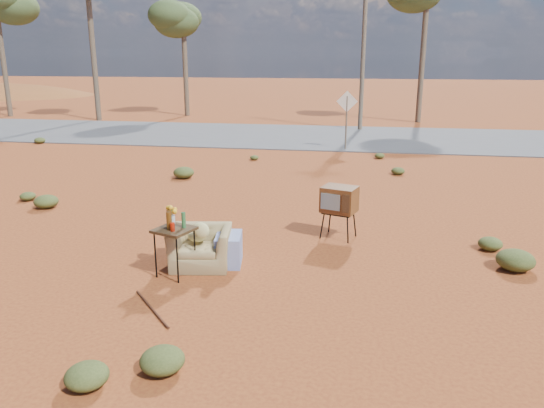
# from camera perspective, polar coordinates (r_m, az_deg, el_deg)

# --- Properties ---
(ground) EXTENTS (140.00, 140.00, 0.00)m
(ground) POSITION_cam_1_polar(r_m,az_deg,el_deg) (8.94, -4.46, -7.30)
(ground) COLOR #984C1E
(ground) RESTS_ON ground
(highway) EXTENTS (140.00, 7.00, 0.04)m
(highway) POSITION_cam_1_polar(r_m,az_deg,el_deg) (23.32, 4.42, 7.26)
(highway) COLOR #565659
(highway) RESTS_ON ground
(armchair) EXTENTS (1.27, 0.93, 0.89)m
(armchair) POSITION_cam_1_polar(r_m,az_deg,el_deg) (9.11, -7.16, -4.09)
(armchair) COLOR #937E50
(armchair) RESTS_ON ground
(tv_unit) EXTENTS (0.77, 0.69, 1.03)m
(tv_unit) POSITION_cam_1_polar(r_m,az_deg,el_deg) (10.36, 7.25, 0.41)
(tv_unit) COLOR black
(tv_unit) RESTS_ON ground
(side_table) EXTENTS (0.72, 0.72, 1.12)m
(side_table) POSITION_cam_1_polar(r_m,az_deg,el_deg) (8.69, -10.55, -2.34)
(side_table) COLOR #3D2B16
(side_table) RESTS_ON ground
(rusty_bar) EXTENTS (0.89, 1.01, 0.03)m
(rusty_bar) POSITION_cam_1_polar(r_m,az_deg,el_deg) (7.87, -12.80, -10.91)
(rusty_bar) COLOR #522916
(rusty_bar) RESTS_ON ground
(road_sign) EXTENTS (0.78, 0.06, 2.19)m
(road_sign) POSITION_cam_1_polar(r_m,az_deg,el_deg) (20.07, 8.05, 10.02)
(road_sign) COLOR brown
(road_sign) RESTS_ON ground
(eucalyptus_near_left) EXTENTS (3.20, 3.20, 6.60)m
(eucalyptus_near_left) POSITION_cam_1_polar(r_m,az_deg,el_deg) (31.66, -9.54, 19.23)
(eucalyptus_near_left) COLOR brown
(eucalyptus_near_left) RESTS_ON ground
(utility_pole_center) EXTENTS (1.40, 0.20, 8.00)m
(utility_pole_center) POSITION_cam_1_polar(r_m,az_deg,el_deg) (25.47, 9.86, 17.13)
(utility_pole_center) COLOR brown
(utility_pole_center) RESTS_ON ground
(scrub_patch) EXTENTS (17.49, 8.07, 0.33)m
(scrub_patch) POSITION_cam_1_polar(r_m,az_deg,el_deg) (13.14, -3.39, 1.00)
(scrub_patch) COLOR #4B5525
(scrub_patch) RESTS_ON ground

